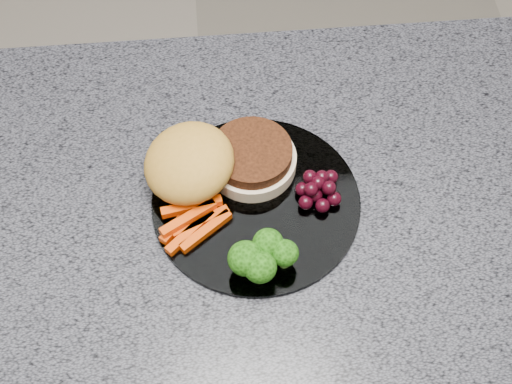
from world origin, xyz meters
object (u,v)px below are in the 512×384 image
plate (256,202)px  burger (212,163)px  island_cabinet (210,347)px  grape_bunch (319,189)px

plate → burger: size_ratio=1.15×
island_cabinet → plate: bearing=2.5°
island_cabinet → burger: (0.03, 0.05, 0.50)m
island_cabinet → burger: burger is taller
plate → burger: burger is taller
plate → island_cabinet: bearing=-177.5°
island_cabinet → plate: plate is taller
plate → grape_bunch: bearing=1.5°
plate → burger: 0.07m
island_cabinet → grape_bunch: 0.52m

